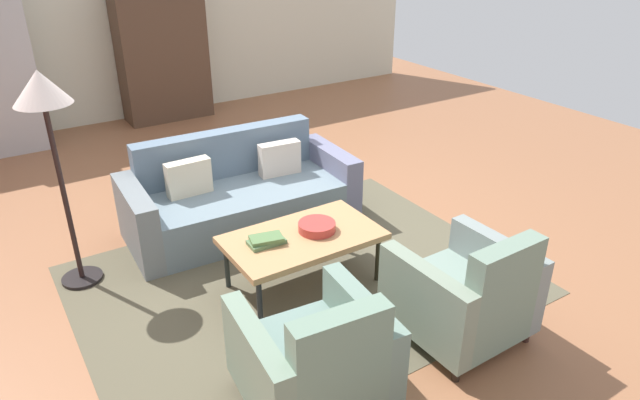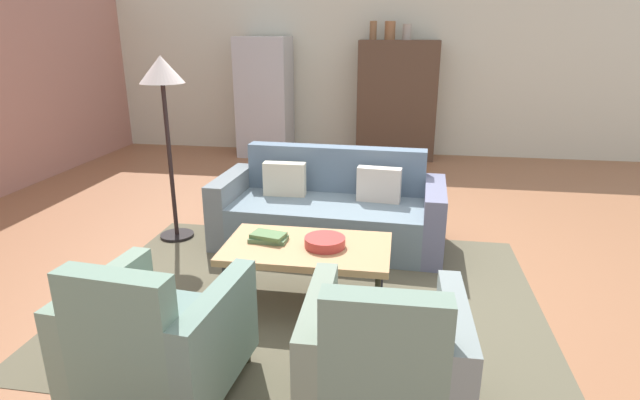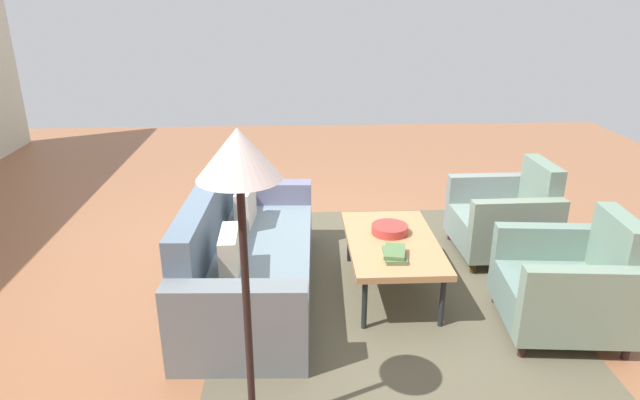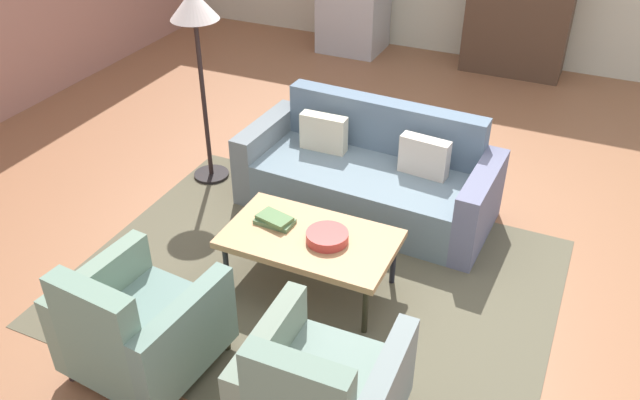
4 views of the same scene
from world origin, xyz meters
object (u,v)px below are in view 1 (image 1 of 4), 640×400
(armchair_left, at_px, (317,364))
(cabinet, at_px, (162,56))
(book_stack, at_px, (266,240))
(coffee_table, at_px, (303,239))
(couch, at_px, (238,197))
(fruit_bowl, at_px, (317,227))
(armchair_right, at_px, (467,297))
(floor_lamp, at_px, (45,109))

(armchair_left, relative_size, cabinet, 0.49)
(book_stack, bearing_deg, armchair_left, -104.46)
(book_stack, height_order, cabinet, cabinet)
(armchair_left, xyz_separation_m, book_stack, (0.31, 1.20, 0.13))
(armchair_left, distance_m, cabinet, 6.02)
(coffee_table, bearing_deg, armchair_left, -117.46)
(armchair_left, bearing_deg, book_stack, 80.74)
(couch, distance_m, cabinet, 3.63)
(book_stack, bearing_deg, couch, 75.39)
(cabinet, bearing_deg, armchair_left, -101.02)
(fruit_bowl, relative_size, book_stack, 1.05)
(coffee_table, xyz_separation_m, armchair_right, (0.60, -1.17, -0.07))
(armchair_right, distance_m, cabinet, 5.91)
(coffee_table, distance_m, floor_lamp, 2.08)
(couch, relative_size, fruit_bowl, 7.27)
(coffee_table, relative_size, fruit_bowl, 4.08)
(book_stack, relative_size, cabinet, 0.16)
(couch, height_order, cabinet, cabinet)
(fruit_bowl, bearing_deg, cabinet, 85.04)
(armchair_right, bearing_deg, floor_lamp, 132.85)
(fruit_bowl, height_order, cabinet, cabinet)
(book_stack, bearing_deg, floor_lamp, 140.69)
(armchair_left, height_order, fruit_bowl, armchair_left)
(armchair_left, distance_m, fruit_bowl, 1.39)
(armchair_left, xyz_separation_m, floor_lamp, (-0.89, 2.18, 1.10))
(cabinet, xyz_separation_m, floor_lamp, (-2.03, -3.71, 0.54))
(book_stack, distance_m, cabinet, 4.78)
(fruit_bowl, distance_m, cabinet, 4.76)
(couch, relative_size, coffee_table, 1.78)
(couch, distance_m, fruit_bowl, 1.21)
(fruit_bowl, height_order, floor_lamp, floor_lamp)
(armchair_left, distance_m, book_stack, 1.25)
(coffee_table, height_order, fruit_bowl, fruit_bowl)
(coffee_table, bearing_deg, cabinet, 83.47)
(coffee_table, height_order, cabinet, cabinet)
(armchair_left, height_order, armchair_right, same)
(couch, distance_m, coffee_table, 1.19)
(armchair_right, distance_m, floor_lamp, 3.22)
(book_stack, bearing_deg, fruit_bowl, -4.72)
(armchair_right, height_order, floor_lamp, floor_lamp)
(armchair_right, height_order, cabinet, cabinet)
(armchair_right, bearing_deg, fruit_bowl, 110.99)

